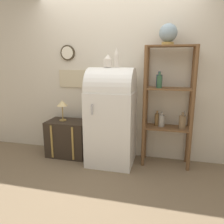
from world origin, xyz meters
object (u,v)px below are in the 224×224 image
object	(u,v)px
globe	(168,34)
vase_center	(116,58)
suitcase_trunk	(68,138)
refrigerator	(111,115)
vase_left	(108,61)
desk_lamp	(62,104)

from	to	relation	value
globe	vase_center	world-z (taller)	globe
suitcase_trunk	vase_center	xyz separation A→B (m)	(0.83, -0.05, 1.28)
vase_center	refrigerator	bearing A→B (deg)	-168.91
refrigerator	suitcase_trunk	xyz separation A→B (m)	(-0.76, 0.07, -0.46)
refrigerator	vase_left	xyz separation A→B (m)	(-0.05, -0.01, 0.78)
suitcase_trunk	globe	distance (m)	2.21
refrigerator	vase_center	world-z (taller)	vase_center
refrigerator	globe	bearing A→B (deg)	8.99
vase_left	vase_center	distance (m)	0.13
suitcase_trunk	desk_lamp	bearing A→B (deg)	175.95
vase_left	globe	bearing A→B (deg)	8.95
refrigerator	suitcase_trunk	bearing A→B (deg)	174.91
globe	vase_left	size ratio (longest dim) A/B	1.55
desk_lamp	vase_center	bearing A→B (deg)	-3.76
desk_lamp	refrigerator	bearing A→B (deg)	-4.99
suitcase_trunk	globe	bearing A→B (deg)	1.99
globe	vase_center	size ratio (longest dim) A/B	1.05
refrigerator	suitcase_trunk	world-z (taller)	refrigerator
suitcase_trunk	vase_left	distance (m)	1.43
suitcase_trunk	refrigerator	bearing A→B (deg)	-5.09
vase_center	desk_lamp	distance (m)	1.16
refrigerator	globe	xyz separation A→B (m)	(0.76, 0.12, 1.15)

